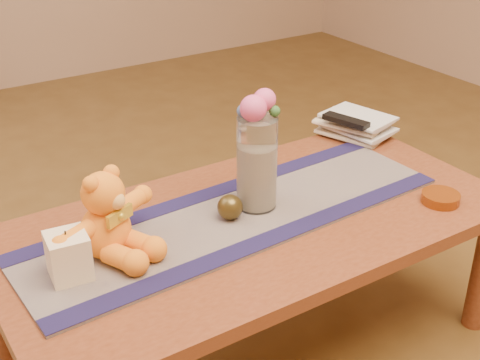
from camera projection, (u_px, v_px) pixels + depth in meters
floor at (254, 345)px, 1.98m from camera, size 5.50×5.50×0.00m
coffee_table_top at (255, 224)px, 1.78m from camera, size 1.40×0.70×0.04m
table_leg_bl at (2, 314)px, 1.79m from camera, size 0.07×0.07×0.41m
table_leg_br at (355, 193)px, 2.40m from camera, size 0.07×0.07×0.41m
persian_runner at (237, 216)px, 1.77m from camera, size 1.21×0.40×0.01m
runner_border_near at (270, 238)px, 1.66m from camera, size 1.20×0.11×0.00m
runner_border_far at (208, 194)px, 1.87m from camera, size 1.20×0.11×0.00m
teddy_bear at (104, 214)px, 1.56m from camera, size 0.39×0.36×0.21m
pillar_candle at (69, 256)px, 1.49m from camera, size 0.10×0.10×0.11m
candle_wick at (65, 233)px, 1.47m from camera, size 0.00×0.00×0.01m
glass_vase at (257, 163)px, 1.75m from camera, size 0.11×0.11×0.26m
potpourri_fill at (257, 176)px, 1.77m from camera, size 0.09×0.09×0.18m
rose_left at (253, 108)px, 1.66m from camera, size 0.07×0.07×0.07m
rose_right at (265, 100)px, 1.69m from camera, size 0.06×0.06×0.06m
blue_flower_back at (253, 103)px, 1.71m from camera, size 0.04×0.04×0.04m
blue_flower_side at (244, 111)px, 1.68m from camera, size 0.04×0.04×0.04m
leaf_sprig at (275, 111)px, 1.69m from camera, size 0.03×0.03×0.03m
bronze_ball at (230, 207)px, 1.74m from camera, size 0.08×0.08×0.07m
book_bottom at (342, 140)px, 2.20m from camera, size 0.23×0.27×0.02m
book_lower at (344, 135)px, 2.19m from camera, size 0.21×0.25×0.02m
book_upper at (341, 130)px, 2.18m from camera, size 0.24×0.27×0.02m
book_top at (344, 125)px, 2.17m from camera, size 0.21×0.26×0.02m
tv_remote at (346, 121)px, 2.16m from camera, size 0.09×0.17×0.02m
amber_dish at (441, 198)px, 1.84m from camera, size 0.12×0.12×0.03m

